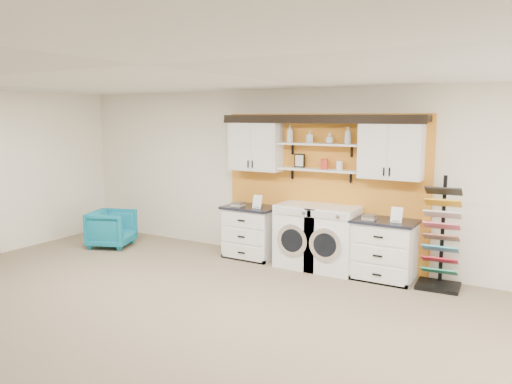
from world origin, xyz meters
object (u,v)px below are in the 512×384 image
Objects in this scene: dryer at (334,239)px; armchair at (112,229)px; base_cabinet_right at (384,250)px; base_cabinet_left at (251,232)px; washer at (302,235)px; sample_rack at (440,252)px.

dryer reaches higher than armchair.
base_cabinet_right is 0.90× the size of dryer.
washer reaches higher than base_cabinet_left.
armchair is (-2.55, -0.71, -0.10)m from base_cabinet_left.
sample_rack is (3.03, 0.03, 0.07)m from base_cabinet_left.
washer is (0.94, -0.00, 0.06)m from base_cabinet_left.
washer is (-1.32, -0.00, 0.06)m from base_cabinet_right.
sample_rack is (2.09, 0.04, 0.01)m from washer.
sample_rack reaches higher than base_cabinet_right.
washer is 1.36× the size of armchair.
washer is 2.09m from sample_rack.
base_cabinet_left is 0.90× the size of washer.
base_cabinet_right is (2.26, -0.00, 0.01)m from base_cabinet_left.
base_cabinet_right reaches higher than armchair.
dryer is at bearing 177.78° from sample_rack.
base_cabinet_right is at bearing -102.60° from armchair.
armchair is (-4.03, -0.70, -0.17)m from dryer.
armchair is at bearing -168.59° from washer.
base_cabinet_left is 3.03m from sample_rack.
washer is at bearing 180.00° from dryer.
sample_rack is at bearing -103.41° from armchair.
base_cabinet_left is 0.89× the size of dryer.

